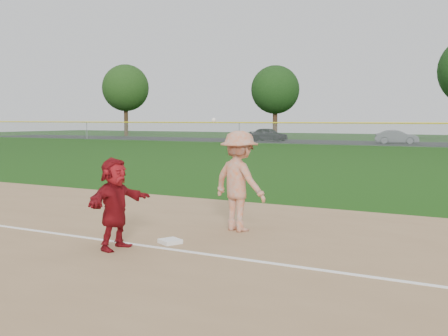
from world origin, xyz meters
The scene contains 9 objects.
ground centered at (0.00, 0.00, 0.00)m, with size 160.00×160.00×0.00m, color #153E0B.
foul_line centered at (0.00, -0.80, 0.03)m, with size 60.00×0.10×0.01m, color white.
first_base centered at (-0.09, -0.39, 0.06)m, with size 0.35×0.35×0.08m, color white.
base_runner centered at (-0.69, -1.24, 0.84)m, with size 1.53×0.49×1.65m, color maroon.
car_left centered at (-19.35, 45.43, 0.72)m, with size 1.68×4.16×1.42m, color black.
car_mid centered at (-5.98, 45.38, 0.66)m, with size 1.38×3.96×1.30m, color #595C61.
first_base_play centered at (0.46, 1.33, 1.06)m, with size 1.51×1.42×2.35m.
tree_0 centered at (-44.00, 52.00, 6.59)m, with size 6.40×6.40×9.81m.
tree_1 centered at (-22.00, 53.00, 5.83)m, with size 5.80×5.80×8.75m.
Camera 1 is at (5.87, -8.91, 2.35)m, focal length 45.00 mm.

